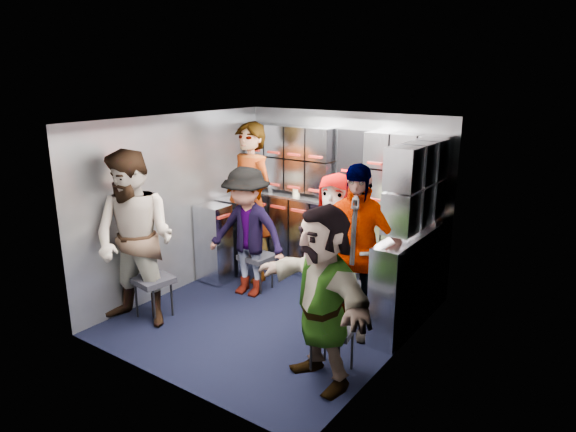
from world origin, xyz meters
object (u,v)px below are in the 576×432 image
Objects in this scene: attendant_arc_a at (135,240)px; attendant_arc_b at (247,232)px; jump_seat_near_left at (153,282)px; attendant_standing at (250,203)px; jump_seat_mid_right at (361,292)px; jump_seat_center at (343,273)px; attendant_arc_d at (355,251)px; jump_seat_near_right at (332,330)px; attendant_arc_e at (322,296)px; attendant_arc_c at (336,246)px; jump_seat_mid_left at (257,259)px.

attendant_arc_b is at bearing 54.51° from attendant_arc_a.
jump_seat_near_left is 1.59m from attendant_standing.
jump_seat_mid_right is 1.90m from attendant_standing.
jump_seat_mid_right is 0.21× the size of attendant_standing.
attendant_standing reaches higher than attendant_arc_a.
jump_seat_center is at bearing 29.30° from attendant_arc_a.
attendant_arc_d reaches higher than jump_seat_mid_right.
attendant_arc_b is at bearing -43.25° from attendant_standing.
jump_seat_near_right reaches higher than jump_seat_mid_right.
attendant_arc_b is (-1.11, -0.32, 0.35)m from jump_seat_center.
jump_seat_near_right is 0.29× the size of attendant_arc_e.
attendant_standing is 1.44m from attendant_arc_c.
jump_seat_center reaches higher than jump_seat_mid_left.
attendant_arc_e reaches higher than jump_seat_near_right.
attendant_standing is 1.08× the size of attendant_arc_a.
attendant_arc_a is at bearing -164.04° from attendant_arc_d.
jump_seat_near_left is 0.29× the size of attendant_arc_e.
jump_seat_near_left is 0.23× the size of attendant_standing.
jump_seat_center is 1.29m from jump_seat_near_right.
attendant_arc_d reaches higher than jump_seat_near_right.
attendant_arc_c reaches higher than jump_seat_center.
attendant_arc_e is at bearing -36.31° from jump_seat_mid_left.
attendant_arc_c is at bearing 118.87° from jump_seat_near_right.
attendant_standing is (0.16, 1.47, 0.59)m from jump_seat_near_left.
attendant_arc_c is 0.47m from attendant_arc_d.
attendant_standing reaches higher than attendant_arc_d.
attendant_arc_e reaches higher than attendant_arc_b.
attendant_arc_b is 1.48m from attendant_arc_d.
attendant_arc_a reaches higher than jump_seat_near_right.
jump_seat_near_left is at bearing -156.82° from attendant_arc_e.
jump_seat_mid_left is 2.09m from attendant_arc_e.
jump_seat_near_left is 1.07× the size of jump_seat_mid_right.
jump_seat_mid_left is at bearing 147.96° from jump_seat_near_right.
jump_seat_near_left is at bearing -151.49° from attendant_arc_c.
attendant_arc_e is at bearing -90.00° from jump_seat_near_right.
jump_seat_mid_right is at bearing 101.15° from jump_seat_near_right.
jump_seat_near_right is at bearing -34.77° from attendant_arc_b.
attendant_arc_b is 1.95m from attendant_arc_e.
attendant_arc_b is at bearing -90.00° from jump_seat_mid_left.
attendant_arc_e is at bearing -73.86° from attendant_arc_c.
jump_seat_near_left is 1.19m from attendant_arc_b.
jump_seat_near_left is at bearing 74.40° from attendant_arc_a.
attendant_arc_c is at bearing 129.75° from attendant_arc_d.
jump_seat_center is 1.51m from attendant_standing.
jump_seat_mid_left is at bearing -172.98° from jump_seat_center.
attendant_arc_b is 0.98× the size of attendant_arc_e.
attendant_arc_d reaches higher than attendant_arc_e.
attendant_arc_a is at bearing -107.51° from jump_seat_mid_left.
attendant_arc_e is (-0.00, -0.18, 0.38)m from jump_seat_near_right.
attendant_standing is 2.43m from attendant_arc_e.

